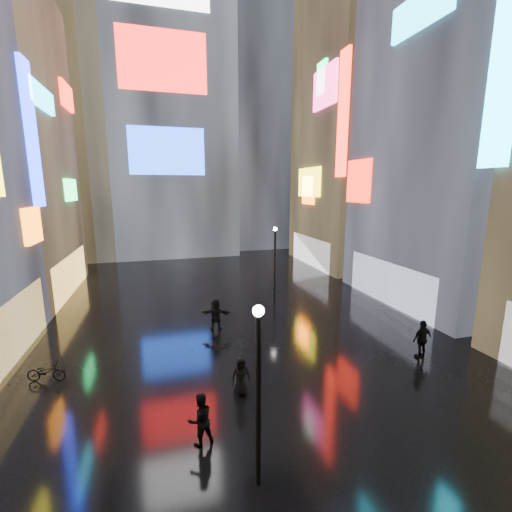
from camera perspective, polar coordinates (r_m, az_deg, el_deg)
name	(u,v)px	position (r m, az deg, el deg)	size (l,w,h in m)	color
ground	(225,304)	(24.53, -5.13, -7.98)	(140.00, 140.00, 0.00)	black
building_right_mid	(467,82)	(29.09, 31.68, 23.46)	(10.28, 13.70, 30.00)	black
building_right_far	(358,130)	(38.94, 16.61, 19.54)	(10.28, 12.00, 28.00)	black
tower_main	(162,81)	(48.55, -15.41, 26.33)	(16.00, 14.20, 42.00)	black
tower_flank_right	(252,123)	(51.33, -0.67, 21.27)	(12.00, 12.00, 34.00)	black
tower_flank_left	(65,144)	(46.13, -29.18, 16.02)	(10.00, 10.00, 26.00)	black
lamp_near	(258,387)	(9.57, 0.39, -21.05)	(0.30, 0.30, 5.20)	black
lamp_far	(275,256)	(26.10, 3.18, -0.07)	(0.30, 0.30, 5.20)	black
pedestrian_1	(200,419)	(12.13, -9.26, -25.30)	(0.84, 0.65, 1.72)	black
pedestrian_3	(422,339)	(18.68, 25.96, -12.33)	(1.11, 0.46, 1.89)	black
pedestrian_4	(241,376)	(14.28, -2.57, -19.35)	(0.77, 0.50, 1.58)	black
pedestrian_5	(216,315)	(20.05, -6.71, -9.71)	(1.69, 0.54, 1.83)	black
umbrella_2	(240,346)	(13.68, -2.62, -14.76)	(1.05, 1.07, 0.96)	black
bicycle	(46,372)	(17.68, -31.58, -16.12)	(0.56, 1.60, 0.84)	black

